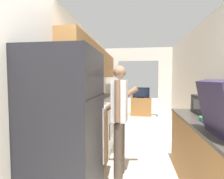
# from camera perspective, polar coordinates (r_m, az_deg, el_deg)

# --- Properties ---
(wall_left) EXTENTS (0.38, 7.61, 2.50)m
(wall_left) POSITION_cam_1_polar(r_m,az_deg,el_deg) (3.59, -9.02, 4.25)
(wall_left) COLOR white
(wall_left) RESTS_ON ground_plane
(wall_right) EXTENTS (0.06, 7.61, 2.50)m
(wall_right) POSITION_cam_1_polar(r_m,az_deg,el_deg) (3.27, 30.28, 0.00)
(wall_right) COLOR white
(wall_right) RESTS_ON ground_plane
(wall_far_with_doorway) EXTENTS (2.70, 0.06, 2.50)m
(wall_far_with_doorway) POSITION_cam_1_polar(r_m,az_deg,el_deg) (6.25, 8.45, 3.45)
(wall_far_with_doorway) COLOR white
(wall_far_with_doorway) RESTS_ON ground_plane
(counter_left) EXTENTS (0.62, 3.75, 0.91)m
(counter_left) POSITION_cam_1_polar(r_m,az_deg,el_deg) (4.44, -2.59, -9.03)
(counter_left) COLOR #9E6B38
(counter_left) RESTS_ON ground_plane
(counter_right) EXTENTS (0.62, 1.86, 0.91)m
(counter_right) POSITION_cam_1_polar(r_m,az_deg,el_deg) (2.53, 30.28, -19.44)
(counter_right) COLOR #9E6B38
(counter_right) RESTS_ON ground_plane
(refrigerator) EXTENTS (0.71, 0.83, 1.73)m
(refrigerator) POSITION_cam_1_polar(r_m,az_deg,el_deg) (2.00, -14.82, -12.91)
(refrigerator) COLOR black
(refrigerator) RESTS_ON ground_plane
(range_oven) EXTENTS (0.66, 0.75, 1.05)m
(range_oven) POSITION_cam_1_polar(r_m,az_deg,el_deg) (3.51, -5.41, -12.39)
(range_oven) COLOR #B7B7BC
(range_oven) RESTS_ON ground_plane
(person) EXTENTS (0.52, 0.40, 1.61)m
(person) POSITION_cam_1_polar(r_m,az_deg,el_deg) (2.56, 2.44, -9.16)
(person) COLOR #4C4238
(person) RESTS_ON ground_plane
(microwave) EXTENTS (0.35, 0.51, 0.27)m
(microwave) POSITION_cam_1_polar(r_m,az_deg,el_deg) (2.82, 29.15, -4.58)
(microwave) COLOR black
(microwave) RESTS_ON counter_right
(book_stack) EXTENTS (0.26, 0.33, 0.05)m
(book_stack) POSITION_cam_1_polar(r_m,az_deg,el_deg) (2.33, 30.02, -8.92)
(book_stack) COLOR #2D4C99
(book_stack) RESTS_ON counter_right
(tv_cabinet) EXTENTS (0.78, 0.42, 0.68)m
(tv_cabinet) POSITION_cam_1_polar(r_m,az_deg,el_deg) (6.86, 9.38, -5.57)
(tv_cabinet) COLOR #9E6B38
(tv_cabinet) RESTS_ON ground_plane
(television) EXTENTS (0.64, 0.16, 0.41)m
(television) POSITION_cam_1_polar(r_m,az_deg,el_deg) (6.75, 9.44, -1.09)
(television) COLOR black
(television) RESTS_ON tv_cabinet
(knife) EXTENTS (0.06, 0.31, 0.02)m
(knife) POSITION_cam_1_polar(r_m,az_deg,el_deg) (4.06, -3.25, -3.58)
(knife) COLOR #B7B7BC
(knife) RESTS_ON counter_left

